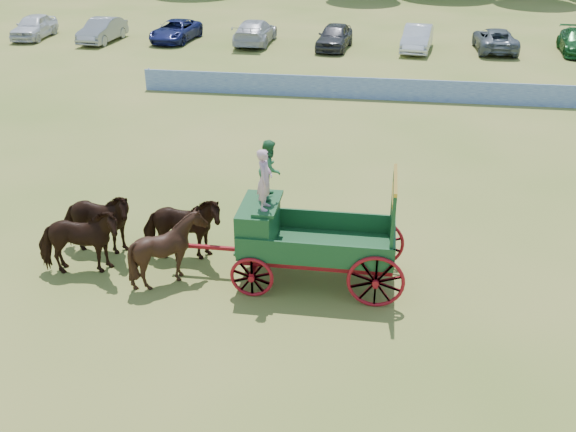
# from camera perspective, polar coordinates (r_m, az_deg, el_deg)

# --- Properties ---
(ground) EXTENTS (160.00, 160.00, 0.00)m
(ground) POSITION_cam_1_polar(r_m,az_deg,el_deg) (15.56, 15.01, -9.37)
(ground) COLOR olive
(ground) RESTS_ON ground
(horse_lead_left) EXTENTS (2.38, 1.48, 1.86)m
(horse_lead_left) POSITION_cam_1_polar(r_m,az_deg,el_deg) (17.32, -18.10, -2.22)
(horse_lead_left) COLOR black
(horse_lead_left) RESTS_ON ground
(horse_lead_right) EXTENTS (2.22, 1.04, 1.86)m
(horse_lead_right) POSITION_cam_1_polar(r_m,az_deg,el_deg) (18.19, -16.66, -0.57)
(horse_lead_right) COLOR black
(horse_lead_right) RESTS_ON ground
(horse_wheel_left) EXTENTS (1.76, 1.58, 1.87)m
(horse_wheel_left) POSITION_cam_1_polar(r_m,az_deg,el_deg) (16.43, -10.54, -2.89)
(horse_wheel_left) COLOR black
(horse_wheel_left) RESTS_ON ground
(horse_wheel_right) EXTENTS (2.32, 1.30, 1.86)m
(horse_wheel_right) POSITION_cam_1_polar(r_m,az_deg,el_deg) (17.34, -9.42, -1.13)
(horse_wheel_right) COLOR black
(horse_wheel_right) RESTS_ON ground
(farm_dray) EXTENTS (6.00, 2.00, 3.66)m
(farm_dray) POSITION_cam_1_polar(r_m,az_deg,el_deg) (15.95, 0.08, -0.65)
(farm_dray) COLOR maroon
(farm_dray) RESTS_ON ground
(sponsor_banner) EXTENTS (26.00, 0.08, 1.05)m
(sponsor_banner) POSITION_cam_1_polar(r_m,az_deg,el_deg) (31.72, 10.47, 10.95)
(sponsor_banner) COLOR navy
(sponsor_banner) RESTS_ON ground
(parked_cars) EXTENTS (57.81, 7.69, 1.61)m
(parked_cars) POSITION_cam_1_polar(r_m,az_deg,el_deg) (43.17, 15.96, 14.87)
(parked_cars) COLOR silver
(parked_cars) RESTS_ON ground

